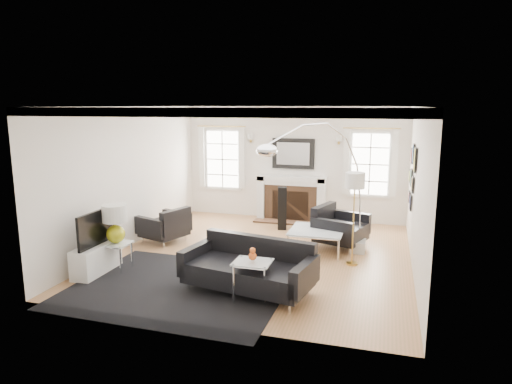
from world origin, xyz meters
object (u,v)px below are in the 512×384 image
(sofa, at_px, (250,269))
(coffee_table, at_px, (317,231))
(armchair_left, at_px, (166,226))
(armchair_right, at_px, (338,228))
(arc_floor_lamp, at_px, (316,184))
(fireplace, at_px, (291,199))
(gourd_lamp, at_px, (115,221))

(sofa, height_order, coffee_table, sofa)
(armchair_left, height_order, armchair_right, armchair_right)
(armchair_right, height_order, arc_floor_lamp, arc_floor_lamp)
(coffee_table, height_order, arc_floor_lamp, arc_floor_lamp)
(fireplace, relative_size, armchair_right, 1.38)
(gourd_lamp, bearing_deg, sofa, -5.39)
(armchair_left, bearing_deg, arc_floor_lamp, -3.41)
(fireplace, bearing_deg, gourd_lamp, -117.35)
(sofa, xyz_separation_m, armchair_left, (-2.43, 1.96, -0.02))
(gourd_lamp, bearing_deg, coffee_table, 31.17)
(fireplace, xyz_separation_m, sofa, (0.29, -4.49, -0.19))
(armchair_left, bearing_deg, gourd_lamp, -91.92)
(sofa, bearing_deg, arc_floor_lamp, 67.72)
(fireplace, height_order, sofa, fireplace)
(fireplace, distance_m, armchair_right, 2.28)
(arc_floor_lamp, bearing_deg, gourd_lamp, -154.36)
(sofa, relative_size, armchair_right, 1.73)
(coffee_table, bearing_deg, armchair_left, -176.36)
(gourd_lamp, distance_m, arc_floor_lamp, 3.61)
(fireplace, distance_m, armchair_left, 3.32)
(armchair_left, xyz_separation_m, arc_floor_lamp, (3.16, -0.19, 1.07))
(fireplace, relative_size, gourd_lamp, 2.52)
(armchair_right, bearing_deg, fireplace, 126.25)
(sofa, bearing_deg, fireplace, 93.64)
(armchair_left, distance_m, armchair_right, 3.55)
(fireplace, relative_size, armchair_left, 1.54)
(fireplace, xyz_separation_m, armchair_right, (1.35, -1.84, -0.16))
(armchair_left, relative_size, armchair_right, 0.90)
(fireplace, xyz_separation_m, armchair_left, (-2.14, -2.52, -0.20))
(armchair_left, bearing_deg, fireplace, 49.67)
(fireplace, distance_m, coffee_table, 2.53)
(sofa, height_order, arc_floor_lamp, arc_floor_lamp)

